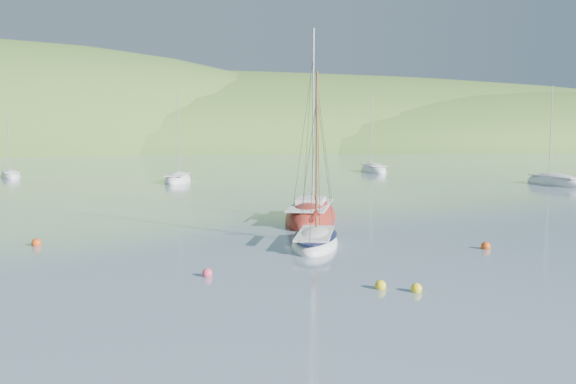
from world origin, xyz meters
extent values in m
plane|color=slate|center=(0.00, 0.00, 0.00)|extent=(700.00, 700.00, 0.00)
ellipsoid|color=#326A28|center=(0.00, 170.00, 0.00)|extent=(440.00, 110.00, 44.00)
ellipsoid|color=#326A28|center=(90.00, 160.00, 0.00)|extent=(240.00, 100.00, 34.00)
ellipsoid|color=white|center=(3.39, 9.00, 0.10)|extent=(3.85, 6.22, 1.43)
cube|color=silver|center=(3.35, 8.89, 0.62)|extent=(2.93, 4.83, 0.10)
cylinder|color=brown|center=(3.60, 9.66, 4.47)|extent=(0.12, 0.12, 7.79)
ellipsoid|color=#0F1436|center=(3.39, 9.00, 0.52)|extent=(3.79, 6.15, 0.25)
cylinder|color=maroon|center=(3.17, 8.33, 1.53)|extent=(1.10, 2.74, 0.24)
ellipsoid|color=maroon|center=(5.02, 17.08, 0.17)|extent=(5.59, 9.10, 2.37)
cube|color=silver|center=(4.96, 16.92, 1.00)|extent=(4.26, 7.06, 0.10)
cylinder|color=#BABABF|center=(5.35, 18.06, 6.34)|extent=(0.12, 0.12, 10.75)
cube|color=silver|center=(4.96, 16.92, 1.24)|extent=(2.31, 2.80, 0.42)
cylinder|color=#BABABF|center=(4.68, 16.10, 1.91)|extent=(1.43, 3.93, 0.09)
ellipsoid|color=white|center=(-2.52, 47.18, 0.14)|extent=(3.77, 7.39, 1.92)
cube|color=silver|center=(-2.55, 47.04, 0.82)|extent=(2.86, 5.75, 0.10)
cylinder|color=#BABABF|center=(-2.36, 48.01, 5.01)|extent=(0.12, 0.12, 8.46)
ellipsoid|color=white|center=(22.63, 58.56, 0.15)|extent=(3.17, 7.90, 2.11)
cube|color=silver|center=(22.62, 58.41, 0.89)|extent=(2.38, 6.16, 0.10)
cylinder|color=#BABABF|center=(22.69, 59.49, 5.51)|extent=(0.12, 0.12, 9.31)
ellipsoid|color=white|center=(-21.30, 57.23, 0.11)|extent=(3.68, 6.23, 1.61)
cube|color=silver|center=(-21.27, 57.12, 0.69)|extent=(2.80, 4.84, 0.10)
cylinder|color=#BABABF|center=(-21.51, 57.90, 4.18)|extent=(0.12, 0.12, 7.06)
ellipsoid|color=white|center=(34.46, 36.92, 0.15)|extent=(3.77, 7.85, 2.06)
cube|color=silver|center=(34.48, 36.77, 0.87)|extent=(2.85, 6.11, 0.10)
cylinder|color=#BABABF|center=(34.32, 37.81, 5.35)|extent=(0.12, 0.12, 9.04)
sphere|color=yellow|center=(3.77, 0.45, 0.12)|extent=(0.40, 0.40, 0.40)
sphere|color=#ED4164|center=(-2.12, 3.49, 0.12)|extent=(0.40, 0.40, 0.40)
sphere|color=#C94812|center=(11.09, 6.71, 0.12)|extent=(0.46, 0.46, 0.46)
sphere|color=#C94812|center=(-9.83, 11.51, 0.12)|extent=(0.48, 0.48, 0.48)
sphere|color=yellow|center=(4.85, -0.19, 0.12)|extent=(0.39, 0.39, 0.39)
camera|label=1|loc=(-3.54, -20.74, 5.66)|focal=40.00mm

